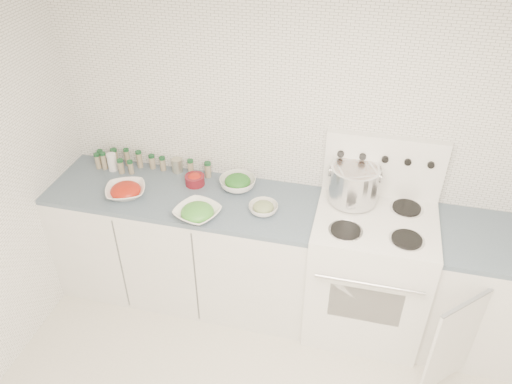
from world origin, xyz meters
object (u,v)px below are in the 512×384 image
stove (368,269)px  bowl_snowpea (197,212)px  bowl_tomato (126,191)px  stock_pot (354,182)px

stove → bowl_snowpea: size_ratio=3.88×
bowl_tomato → stock_pot: bearing=9.7°
stove → stock_pot: (-0.17, 0.15, 0.58)m
stock_pot → bowl_tomato: stock_pot is taller
stove → bowl_tomato: 1.72m
stove → bowl_tomato: bearing=-176.5°
bowl_tomato → bowl_snowpea: 0.56m
stove → bowl_tomato: size_ratio=3.93×
bowl_tomato → stove: bearing=3.5°
bowl_snowpea → bowl_tomato: bearing=168.2°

